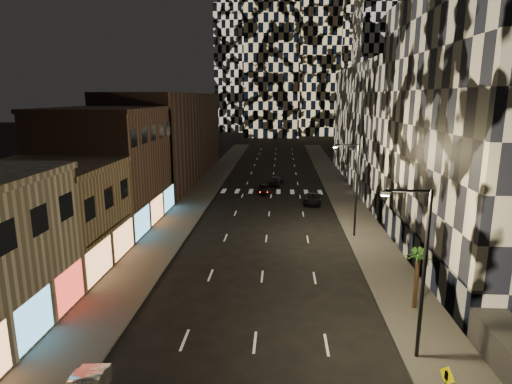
# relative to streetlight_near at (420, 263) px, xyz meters

# --- Properties ---
(sidewalk_left) EXTENTS (4.00, 120.00, 0.15)m
(sidewalk_left) POSITION_rel_streetlight_near_xyz_m (-18.35, 40.00, -5.28)
(sidewalk_left) COLOR #47443F
(sidewalk_left) RESTS_ON ground
(sidewalk_right) EXTENTS (4.00, 120.00, 0.15)m
(sidewalk_right) POSITION_rel_streetlight_near_xyz_m (1.65, 40.00, -5.28)
(sidewalk_right) COLOR #47443F
(sidewalk_right) RESTS_ON ground
(curb_left) EXTENTS (0.20, 120.00, 0.15)m
(curb_left) POSITION_rel_streetlight_near_xyz_m (-16.25, 40.00, -5.28)
(curb_left) COLOR #4C4C47
(curb_left) RESTS_ON ground
(curb_right) EXTENTS (0.20, 120.00, 0.15)m
(curb_right) POSITION_rel_streetlight_near_xyz_m (-0.45, 40.00, -5.28)
(curb_right) COLOR #4C4C47
(curb_right) RESTS_ON ground
(retail_tan) EXTENTS (10.00, 10.00, 8.00)m
(retail_tan) POSITION_rel_streetlight_near_xyz_m (-25.35, 11.00, -1.35)
(retail_tan) COLOR olive
(retail_tan) RESTS_ON ground
(retail_brown) EXTENTS (10.00, 15.00, 12.00)m
(retail_brown) POSITION_rel_streetlight_near_xyz_m (-25.35, 23.50, 0.65)
(retail_brown) COLOR #50372D
(retail_brown) RESTS_ON ground
(retail_filler_left) EXTENTS (10.00, 40.00, 14.00)m
(retail_filler_left) POSITION_rel_streetlight_near_xyz_m (-25.35, 50.00, 1.65)
(retail_filler_left) COLOR #50372D
(retail_filler_left) RESTS_ON ground
(midrise_base) EXTENTS (0.60, 25.00, 3.00)m
(midrise_base) POSITION_rel_streetlight_near_xyz_m (3.95, 14.50, -3.85)
(midrise_base) COLOR #383838
(midrise_base) RESTS_ON ground
(midrise_filler_right) EXTENTS (16.00, 40.00, 18.00)m
(midrise_filler_right) POSITION_rel_streetlight_near_xyz_m (11.65, 47.00, 3.65)
(midrise_filler_right) COLOR #232326
(midrise_filler_right) RESTS_ON ground
(streetlight_near) EXTENTS (2.55, 0.25, 9.00)m
(streetlight_near) POSITION_rel_streetlight_near_xyz_m (0.00, 0.00, 0.00)
(streetlight_near) COLOR black
(streetlight_near) RESTS_ON sidewalk_right
(streetlight_far) EXTENTS (2.55, 0.25, 9.00)m
(streetlight_far) POSITION_rel_streetlight_near_xyz_m (0.00, 20.00, 0.00)
(streetlight_far) COLOR black
(streetlight_far) RESTS_ON sidewalk_right
(car_dark_midlane) EXTENTS (1.85, 4.06, 1.35)m
(car_dark_midlane) POSITION_rel_streetlight_near_xyz_m (-9.36, 38.80, -4.68)
(car_dark_midlane) COLOR black
(car_dark_midlane) RESTS_ON ground
(car_dark_oncoming) EXTENTS (2.41, 4.74, 1.32)m
(car_dark_oncoming) POSITION_rel_streetlight_near_xyz_m (-7.85, 44.96, -4.69)
(car_dark_oncoming) COLOR black
(car_dark_oncoming) RESTS_ON ground
(car_dark_rightlane) EXTENTS (2.62, 4.82, 1.28)m
(car_dark_rightlane) POSITION_rel_streetlight_near_xyz_m (-2.87, 33.16, -4.71)
(car_dark_rightlane) COLOR black
(car_dark_rightlane) RESTS_ON ground
(ped_sign) EXTENTS (0.34, 0.81, 2.54)m
(ped_sign) POSITION_rel_streetlight_near_xyz_m (-0.06, -4.57, -3.49)
(ped_sign) COLOR black
(ped_sign) RESTS_ON sidewalk_right
(palm_tree) EXTENTS (2.06, 2.01, 4.04)m
(palm_tree) POSITION_rel_streetlight_near_xyz_m (1.71, 5.41, -1.87)
(palm_tree) COLOR #47331E
(palm_tree) RESTS_ON sidewalk_right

